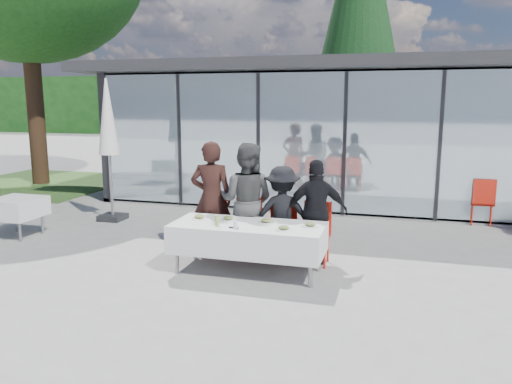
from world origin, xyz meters
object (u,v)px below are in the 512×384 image
plate_d (310,225)px  market_umbrella (108,127)px  plate_b (228,219)px  conifer_tree (360,7)px  spare_table_left (17,208)px  diner_chair_d (316,230)px  plate_extra (284,228)px  diner_chair_a (213,222)px  juice_bottle (217,220)px  diner_chair_c (282,227)px  plate_a (199,217)px  diner_c (282,214)px  folded_eyeglasses (234,228)px  plate_c (266,221)px  diner_a (212,198)px  dining_table (248,238)px  diner_d (316,212)px  diner_b (247,201)px  spare_chair_b (482,200)px  diner_chair_b (247,225)px

plate_d → market_umbrella: bearing=153.8°
market_umbrella → plate_b: bearing=-33.5°
plate_d → market_umbrella: (-4.70, 2.32, 1.22)m
conifer_tree → spare_table_left: bearing=-112.9°
diner_chair_d → plate_extra: bearing=-108.1°
diner_chair_a → juice_bottle: (0.44, -0.96, 0.29)m
diner_chair_a → diner_chair_c: (1.20, 0.00, 0.00)m
plate_a → juice_bottle: 0.51m
diner_chair_d → spare_table_left: (-5.68, -0.02, 0.02)m
diner_c → folded_eyeglasses: diner_c is taller
plate_d → juice_bottle: 1.36m
spare_table_left → plate_c: bearing=-6.8°
diner_a → diner_chair_d: (1.75, 0.03, -0.41)m
diner_c → diner_chair_c: 0.23m
dining_table → diner_d: diner_d is taller
diner_a → diner_chair_a: 0.41m
plate_b → plate_c: bearing=0.6°
spare_table_left → plate_d: bearing=-6.5°
diner_b → spare_chair_b: (4.04, 3.37, -0.41)m
diner_a → spare_chair_b: diner_a is taller
diner_b → plate_d: diner_b is taller
plate_b → juice_bottle: size_ratio=1.64×
spare_chair_b → market_umbrella: size_ratio=0.33×
plate_extra → spare_chair_b: size_ratio=0.25×
plate_b → diner_chair_a: bearing=128.6°
diner_chair_d → plate_b: bearing=-153.7°
diner_chair_d → dining_table: bearing=-140.2°
diner_c → plate_d: size_ratio=6.23×
diner_chair_c → conifer_tree: bearing=89.6°
diner_a → plate_d: size_ratio=7.74×
plate_c → diner_chair_c: bearing=80.7°
diner_chair_b → spare_chair_b: (4.04, 3.34, 0.00)m
plate_b → plate_c: 0.60m
diner_chair_a → plate_c: (1.09, -0.61, 0.24)m
plate_c → plate_d: same height
dining_table → diner_d: bearing=38.7°
diner_chair_d → juice_bottle: 1.65m
folded_eyeglasses → plate_extra: bearing=7.0°
spare_chair_b → diner_d: bearing=-130.7°
dining_table → diner_chair_d: (0.90, 0.75, -0.00)m
diner_a → plate_d: (1.76, -0.63, -0.17)m
dining_table → plate_c: 0.37m
diner_chair_c → plate_d: bearing=-49.6°
dining_table → conifer_tree: (0.43, 13.05, 5.45)m
spare_chair_b → plate_extra: bearing=-126.7°
juice_bottle → spare_chair_b: spare_chair_b is taller
diner_a → spare_table_left: bearing=-9.5°
diner_chair_d → plate_d: (0.01, -0.66, 0.24)m
plate_a → conifer_tree: 14.02m
diner_chair_d → spare_chair_b: (2.90, 3.34, 0.00)m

